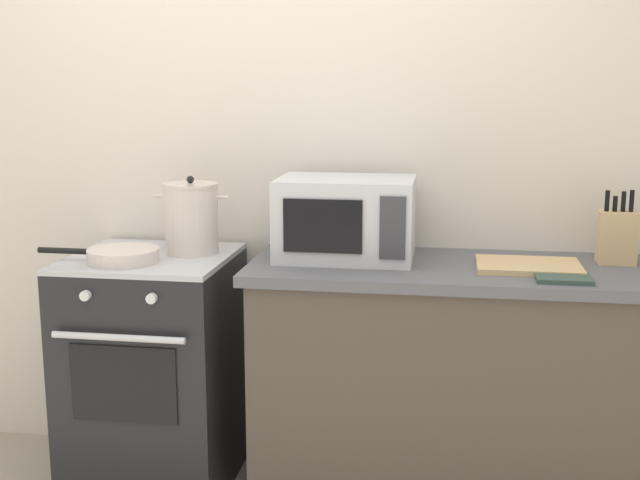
# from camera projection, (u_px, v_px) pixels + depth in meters

# --- Properties ---
(back_wall) EXTENTS (4.40, 0.10, 2.50)m
(back_wall) POSITION_uv_depth(u_px,v_px,m) (334.00, 162.00, 3.27)
(back_wall) COLOR silver
(back_wall) RESTS_ON ground_plane
(lower_cabinet_right) EXTENTS (1.64, 0.56, 0.88)m
(lower_cabinet_right) POSITION_uv_depth(u_px,v_px,m) (480.00, 393.00, 2.99)
(lower_cabinet_right) COLOR #4C4238
(lower_cabinet_right) RESTS_ON ground_plane
(countertop_right) EXTENTS (1.70, 0.60, 0.04)m
(countertop_right) POSITION_uv_depth(u_px,v_px,m) (485.00, 271.00, 2.90)
(countertop_right) COLOR #59595E
(countertop_right) RESTS_ON lower_cabinet_right
(stove) EXTENTS (0.60, 0.64, 0.92)m
(stove) POSITION_uv_depth(u_px,v_px,m) (155.00, 371.00, 3.16)
(stove) COLOR black
(stove) RESTS_ON ground_plane
(stock_pot) EXTENTS (0.29, 0.21, 0.30)m
(stock_pot) POSITION_uv_depth(u_px,v_px,m) (192.00, 218.00, 3.09)
(stock_pot) COLOR beige
(stock_pot) RESTS_ON stove
(frying_pan) EXTENTS (0.46, 0.26, 0.05)m
(frying_pan) POSITION_uv_depth(u_px,v_px,m) (122.00, 255.00, 2.95)
(frying_pan) COLOR beige
(frying_pan) RESTS_ON stove
(microwave) EXTENTS (0.50, 0.37, 0.30)m
(microwave) POSITION_uv_depth(u_px,v_px,m) (346.00, 218.00, 3.00)
(microwave) COLOR silver
(microwave) RESTS_ON countertop_right
(cutting_board) EXTENTS (0.36, 0.26, 0.02)m
(cutting_board) POSITION_uv_depth(u_px,v_px,m) (528.00, 266.00, 2.85)
(cutting_board) COLOR tan
(cutting_board) RESTS_ON countertop_right
(knife_block) EXTENTS (0.13, 0.10, 0.27)m
(knife_block) POSITION_uv_depth(u_px,v_px,m) (617.00, 236.00, 2.92)
(knife_block) COLOR tan
(knife_block) RESTS_ON countertop_right
(oven_mitt) EXTENTS (0.18, 0.14, 0.02)m
(oven_mitt) POSITION_uv_depth(u_px,v_px,m) (563.00, 278.00, 2.68)
(oven_mitt) COLOR #384C42
(oven_mitt) RESTS_ON countertop_right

